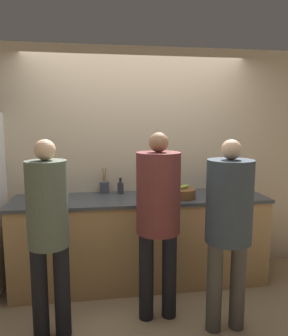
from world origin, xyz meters
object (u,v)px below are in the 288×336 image
(fruit_bowl, at_px, (181,193))
(person_center, at_px, (158,208))
(bottle_green, at_px, (224,190))
(bottle_red, at_px, (144,189))
(person_right, at_px, (229,217))
(bottle_dark, at_px, (120,187))
(cup_white, at_px, (45,192))
(person_left, at_px, (48,225))
(utensil_crock, at_px, (104,187))

(fruit_bowl, bearing_deg, person_center, -121.50)
(bottle_green, bearing_deg, bottle_red, 165.11)
(person_right, xyz_separation_m, bottle_dark, (-0.79, 1.16, 0.04))
(person_center, xyz_separation_m, cup_white, (-1.08, 0.89, -0.02))
(bottle_dark, bearing_deg, bottle_red, -30.36)
(bottle_red, bearing_deg, fruit_bowl, -24.00)
(person_right, bearing_deg, fruit_bowl, 101.67)
(person_center, bearing_deg, bottle_red, 90.80)
(person_right, xyz_separation_m, cup_white, (-1.62, 1.14, 0.02))
(bottle_red, bearing_deg, person_center, -89.20)
(person_left, relative_size, bottle_green, 7.33)
(person_center, bearing_deg, person_left, -171.72)
(bottle_green, height_order, cup_white, bottle_green)
(person_center, height_order, utensil_crock, person_center)
(person_right, distance_m, cup_white, 1.98)
(person_left, height_order, person_center, person_center)
(bottle_green, relative_size, bottle_dark, 1.25)
(bottle_red, distance_m, cup_white, 1.08)
(person_right, height_order, fruit_bowl, person_right)
(person_center, height_order, bottle_red, person_center)
(bottle_dark, bearing_deg, cup_white, -178.72)
(cup_white, bearing_deg, bottle_red, -6.66)
(person_left, distance_m, bottle_red, 1.27)
(fruit_bowl, xyz_separation_m, bottle_green, (0.46, -0.05, 0.04))
(person_left, height_order, bottle_green, person_left)
(person_left, relative_size, bottle_red, 8.27)
(person_center, distance_m, person_right, 0.60)
(bottle_dark, bearing_deg, utensil_crock, 163.53)
(fruit_bowl, relative_size, bottle_green, 1.39)
(fruit_bowl, distance_m, bottle_green, 0.46)
(bottle_red, bearing_deg, bottle_green, -14.89)
(bottle_red, bearing_deg, bottle_dark, 149.64)
(person_left, height_order, bottle_red, person_left)
(person_left, bearing_deg, utensil_crock, 66.29)
(bottle_green, xyz_separation_m, bottle_dark, (-1.08, 0.37, -0.02))
(bottle_green, bearing_deg, person_left, -158.81)
(person_center, xyz_separation_m, bottle_green, (0.82, 0.54, 0.02))
(fruit_bowl, distance_m, cup_white, 1.47)
(person_left, height_order, fruit_bowl, person_left)
(bottle_red, bearing_deg, person_left, -135.22)
(person_center, bearing_deg, utensil_crock, 114.35)
(fruit_bowl, distance_m, utensil_crock, 0.88)
(bottle_green, relative_size, bottle_red, 1.13)
(fruit_bowl, xyz_separation_m, utensil_crock, (-0.80, 0.36, 0.02))
(person_left, height_order, person_right, person_left)
(bottle_green, bearing_deg, bottle_dark, 161.31)
(bottle_dark, height_order, bottle_red, bottle_red)
(person_right, height_order, bottle_dark, person_right)
(cup_white, bearing_deg, utensil_crock, 6.32)
(bottle_dark, bearing_deg, person_left, -122.37)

